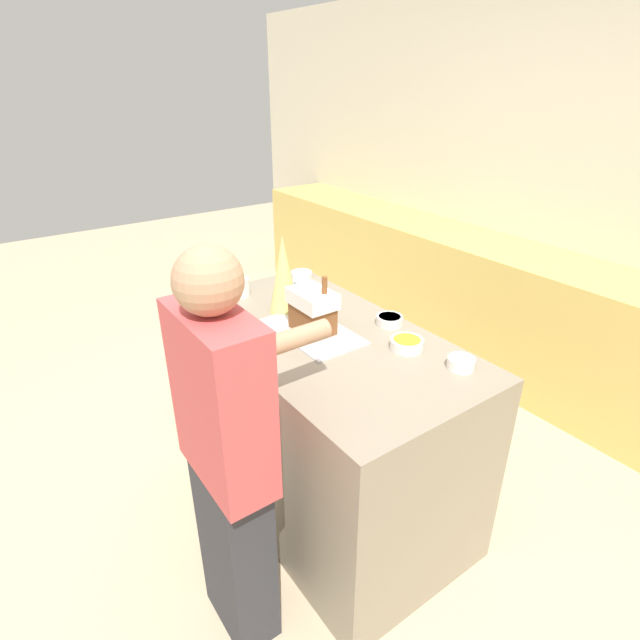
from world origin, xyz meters
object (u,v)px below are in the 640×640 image
Objects in this scene: candy_bowl_near_tray_right at (407,344)px; candy_bowl_front_corner at (297,289)px; gingerbread_house at (313,310)px; candy_bowl_behind_tray at (389,320)px; mug at (241,287)px; baking_tray at (313,331)px; person at (228,461)px; decorative_tree at (283,274)px; candy_bowl_beside_tree at (302,275)px; candy_bowl_far_right at (461,363)px.

candy_bowl_front_corner is (-0.76, -0.05, 0.00)m from candy_bowl_near_tray_right.
candy_bowl_behind_tray is (0.14, 0.33, -0.09)m from gingerbread_house.
gingerbread_house is 2.74× the size of mug.
candy_bowl_near_tray_right is (0.35, 0.23, -0.08)m from gingerbread_house.
baking_tray is 0.30× the size of person.
candy_bowl_beside_tree is at bearing 135.43° from decorative_tree.
mug is at bearing 149.48° from person.
decorative_tree is at bearing 176.19° from gingerbread_house.
decorative_tree reaches higher than candy_bowl_front_corner.
gingerbread_house is 2.52× the size of candy_bowl_far_right.
candy_bowl_front_corner is at bearing -173.51° from candy_bowl_far_right.
mug reaches higher than baking_tray.
baking_tray is 0.36m from candy_bowl_behind_tray.
mug is 1.09m from person.
candy_bowl_beside_tree is at bearing 94.37° from mug.
candy_bowl_near_tray_right and candy_bowl_front_corner have the same top height.
candy_bowl_far_right is (0.85, 0.28, -0.16)m from decorative_tree.
candy_bowl_behind_tray is at bearing 29.95° from mug.
candy_bowl_near_tray_right is at bearing 19.17° from decorative_tree.
candy_bowl_front_corner is 1.13× the size of candy_bowl_beside_tree.
candy_bowl_front_corner is (-0.41, 0.18, 0.02)m from baking_tray.
gingerbread_house reaches higher than candy_bowl_near_tray_right.
mug reaches higher than candy_bowl_front_corner.
person is (0.93, -0.55, -0.19)m from mug.
candy_bowl_behind_tray is at bearing 0.42° from candy_bowl_beside_tree.
candy_bowl_beside_tree is at bearing -179.58° from candy_bowl_behind_tray.
candy_bowl_beside_tree is at bearing 139.85° from candy_bowl_front_corner.
person is (0.03, -0.85, -0.17)m from candy_bowl_near_tray_right.
candy_bowl_front_corner is at bearing -176.13° from candy_bowl_near_tray_right.
person is (0.38, -0.61, -0.15)m from baking_tray.
candy_bowl_far_right is 1.00m from candy_bowl_front_corner.
person is (0.24, -0.94, -0.17)m from candy_bowl_behind_tray.
candy_bowl_front_corner is 0.29m from mug.
candy_bowl_behind_tray is at bearing 37.49° from decorative_tree.
gingerbread_house is 2.16× the size of candy_bowl_behind_tray.
candy_bowl_far_right reaches higher than candy_bowl_beside_tree.
baking_tray is 0.55m from mug.
decorative_tree is 0.24× the size of person.
candy_bowl_far_right is at bearing -4.61° from candy_bowl_behind_tray.
candy_bowl_front_corner reaches higher than candy_bowl_beside_tree.
candy_bowl_far_right is 0.95m from person.
candy_bowl_near_tray_right is 0.09× the size of person.
candy_bowl_behind_tray is (0.55, 0.15, -0.00)m from candy_bowl_front_corner.
candy_bowl_far_right is 0.89× the size of candy_bowl_beside_tree.
decorative_tree is (-0.27, 0.02, 0.08)m from gingerbread_house.
person is at bearing -58.11° from baking_tray.
candy_bowl_far_right reaches higher than baking_tray.
candy_bowl_behind_tray is (-0.21, 0.10, -0.00)m from candy_bowl_near_tray_right.
candy_bowl_behind_tray is (-0.44, 0.04, -0.00)m from candy_bowl_far_right.
candy_bowl_behind_tray reaches higher than baking_tray.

